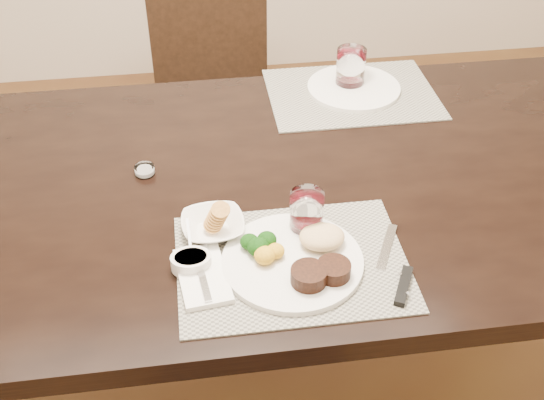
{
  "coord_description": "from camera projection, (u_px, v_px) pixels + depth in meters",
  "views": [
    {
      "loc": [
        -0.09,
        -1.26,
        1.7
      ],
      "look_at": [
        0.06,
        -0.16,
        0.82
      ],
      "focal_mm": 45.0,
      "sensor_mm": 36.0,
      "label": 1
    }
  ],
  "objects": [
    {
      "name": "ground_plane",
      "position": [
        244.0,
        381.0,
        2.04
      ],
      "size": [
        4.5,
        4.5,
        0.0
      ],
      "primitive_type": "plane",
      "color": "#462516",
      "rests_on": "ground"
    },
    {
      "name": "dining_table",
      "position": [
        237.0,
        210.0,
        1.63
      ],
      "size": [
        2.0,
        1.0,
        0.75
      ],
      "color": "black",
      "rests_on": "ground"
    },
    {
      "name": "chair_far",
      "position": [
        213.0,
        82.0,
        2.45
      ],
      "size": [
        0.42,
        0.42,
        0.9
      ],
      "color": "black",
      "rests_on": "ground"
    },
    {
      "name": "placemat_near",
      "position": [
        292.0,
        263.0,
        1.37
      ],
      "size": [
        0.46,
        0.34,
        0.0
      ],
      "primitive_type": "cube",
      "color": "gray",
      "rests_on": "dining_table"
    },
    {
      "name": "placemat_far",
      "position": [
        352.0,
        94.0,
        1.89
      ],
      "size": [
        0.46,
        0.34,
        0.0
      ],
      "primitive_type": "cube",
      "color": "gray",
      "rests_on": "dining_table"
    },
    {
      "name": "dinner_plate",
      "position": [
        299.0,
        258.0,
        1.35
      ],
      "size": [
        0.28,
        0.28,
        0.05
      ],
      "rotation": [
        0.0,
        0.0,
        0.13
      ],
      "color": "silver",
      "rests_on": "placemat_near"
    },
    {
      "name": "napkin_fork",
      "position": [
        203.0,
        275.0,
        1.33
      ],
      "size": [
        0.11,
        0.17,
        0.02
      ],
      "rotation": [
        0.0,
        0.0,
        0.12
      ],
      "color": "white",
      "rests_on": "placemat_near"
    },
    {
      "name": "steak_knife",
      "position": [
        399.0,
        276.0,
        1.33
      ],
      "size": [
        0.08,
        0.24,
        0.01
      ],
      "rotation": [
        0.0,
        0.0,
        -0.46
      ],
      "color": "silver",
      "rests_on": "placemat_near"
    },
    {
      "name": "cracker_bowl",
      "position": [
        213.0,
        226.0,
        1.42
      ],
      "size": [
        0.14,
        0.14,
        0.06
      ],
      "rotation": [
        0.0,
        0.0,
        0.07
      ],
      "color": "silver",
      "rests_on": "placemat_near"
    },
    {
      "name": "sauce_ramekin",
      "position": [
        191.0,
        261.0,
        1.34
      ],
      "size": [
        0.08,
        0.12,
        0.06
      ],
      "rotation": [
        0.0,
        0.0,
        0.05
      ],
      "color": "silver",
      "rests_on": "placemat_near"
    },
    {
      "name": "wine_glass_near",
      "position": [
        307.0,
        215.0,
        1.41
      ],
      "size": [
        0.07,
        0.07,
        0.1
      ],
      "rotation": [
        0.0,
        0.0,
        -0.02
      ],
      "color": "white",
      "rests_on": "placemat_near"
    },
    {
      "name": "far_plate",
      "position": [
        354.0,
        88.0,
        1.9
      ],
      "size": [
        0.26,
        0.26,
        0.01
      ],
      "primitive_type": "cylinder",
      "color": "silver",
      "rests_on": "placemat_far"
    },
    {
      "name": "wine_glass_far",
      "position": [
        351.0,
        70.0,
        1.89
      ],
      "size": [
        0.08,
        0.08,
        0.11
      ],
      "rotation": [
        0.0,
        0.0,
        0.02
      ],
      "color": "white",
      "rests_on": "placemat_far"
    },
    {
      "name": "salt_cellar",
      "position": [
        145.0,
        171.0,
        1.6
      ],
      "size": [
        0.05,
        0.05,
        0.02
      ],
      "rotation": [
        0.0,
        0.0,
        0.36
      ],
      "color": "white",
      "rests_on": "dining_table"
    }
  ]
}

